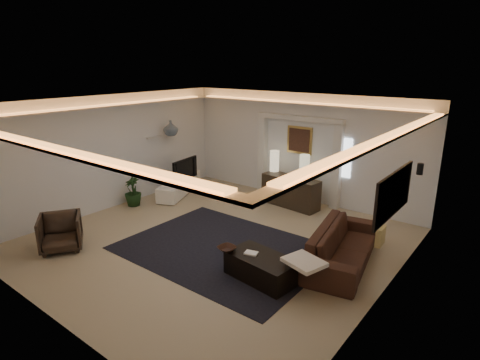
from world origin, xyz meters
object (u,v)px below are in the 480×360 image
Objects in this scene: console at (290,192)px; sofa at (343,246)px; armchair at (61,232)px; coffee_table at (262,268)px.

console is 3.14m from sofa.
armchair is (-2.38, -5.02, -0.03)m from console.
sofa is at bearing -24.94° from armchair.
armchair is at bearing -109.48° from console.
sofa is (2.37, -2.06, -0.05)m from console.
armchair reaches higher than sofa.
console is 0.66× the size of sofa.
sofa is at bearing -35.03° from console.
console is 1.28× the size of coffee_table.
console is 3.79m from coffee_table.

